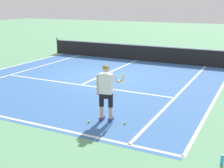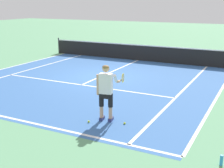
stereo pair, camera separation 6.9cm
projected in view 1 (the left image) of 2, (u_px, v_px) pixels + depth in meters
The scene contains 14 objects.
ground_plane at pixel (100, 77), 14.53m from camera, with size 80.00×80.00×0.00m, color #609E70.
court_inner_surface at pixel (93, 80), 14.01m from camera, with size 10.98×11.09×0.00m, color #3866A8.
line_baseline at pixel (7, 118), 9.39m from camera, with size 10.98×0.10×0.01m, color white.
line_service at pixel (81, 85), 13.10m from camera, with size 8.23×0.10×0.01m, color white.
line_centre_service at pixel (114, 70), 15.86m from camera, with size 0.10×6.40×0.01m, color white.
line_singles_left at pixel (25, 71), 15.78m from camera, with size 0.10×10.69×0.01m, color white.
line_singles_right at pixel (182, 91), 12.24m from camera, with size 0.10×10.69×0.01m, color white.
line_doubles_left at pixel (5, 68), 16.38m from camera, with size 0.10×10.69×0.01m, color white.
line_doubles_right at pixel (217, 95), 11.64m from camera, with size 0.10×10.69×0.01m, color white.
tennis_net at pixel (137, 52), 18.49m from camera, with size 11.96×0.08×1.07m.
tennis_player at pixel (106, 89), 8.94m from camera, with size 0.59×1.20×1.71m.
tennis_ball_near_feet at pixel (89, 122), 9.00m from camera, with size 0.07×0.07×0.07m, color #CCE02D.
tennis_ball_by_baseline at pixel (125, 123), 8.89m from camera, with size 0.07×0.07×0.07m, color #CCE02D.
water_bottle at pixel (222, 160), 6.65m from camera, with size 0.07×0.07×0.24m, color #3393D6.
Camera 1 is at (6.84, -12.36, 3.47)m, focal length 48.69 mm.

